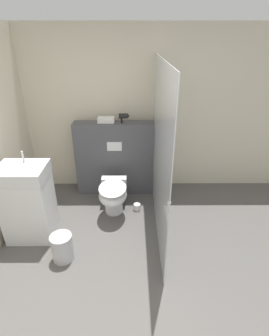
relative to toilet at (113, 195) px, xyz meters
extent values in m
plane|color=#565451|center=(0.12, -1.38, -0.31)|extent=(12.00, 12.00, 0.00)
cube|color=beige|center=(0.12, 0.87, 0.94)|extent=(8.00, 0.06, 2.50)
cube|color=#4C4C51|center=(0.00, 0.63, 0.28)|extent=(1.23, 0.24, 1.17)
cube|color=white|center=(0.00, 0.50, 0.54)|extent=(0.22, 0.01, 0.14)
cube|color=silver|center=(0.60, -0.20, 0.75)|extent=(0.01, 2.08, 2.11)
sphere|color=#B2B2B7|center=(0.60, -1.21, 0.71)|extent=(0.04, 0.04, 0.04)
cylinder|color=white|center=(0.00, 0.04, -0.14)|extent=(0.26, 0.26, 0.33)
ellipsoid|color=white|center=(0.00, -0.05, 0.04)|extent=(0.39, 0.52, 0.21)
ellipsoid|color=white|center=(0.00, -0.05, 0.16)|extent=(0.38, 0.51, 0.02)
cube|color=white|center=(0.00, 0.25, 0.09)|extent=(0.37, 0.13, 0.13)
cube|color=white|center=(-1.01, -0.44, 0.11)|extent=(0.56, 0.46, 0.83)
cube|color=white|center=(-1.01, -0.44, 0.60)|extent=(0.57, 0.47, 0.16)
cylinder|color=silver|center=(-1.01, -0.32, 0.75)|extent=(0.02, 0.02, 0.14)
cylinder|color=black|center=(0.14, 0.60, 0.98)|extent=(0.13, 0.07, 0.07)
cone|color=black|center=(0.22, 0.60, 0.98)|extent=(0.03, 0.06, 0.06)
cylinder|color=black|center=(0.12, 0.60, 0.92)|extent=(0.03, 0.03, 0.10)
cube|color=white|center=(-0.11, 0.65, 0.91)|extent=(0.25, 0.15, 0.08)
cylinder|color=white|center=(0.34, 0.08, -0.26)|extent=(0.10, 0.10, 0.09)
cylinder|color=silver|center=(-0.53, -0.87, -0.15)|extent=(0.25, 0.25, 0.32)
cylinder|color=silver|center=(-0.53, -0.87, 0.02)|extent=(0.25, 0.25, 0.01)
camera|label=1|loc=(0.29, -3.12, 2.04)|focal=28.00mm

